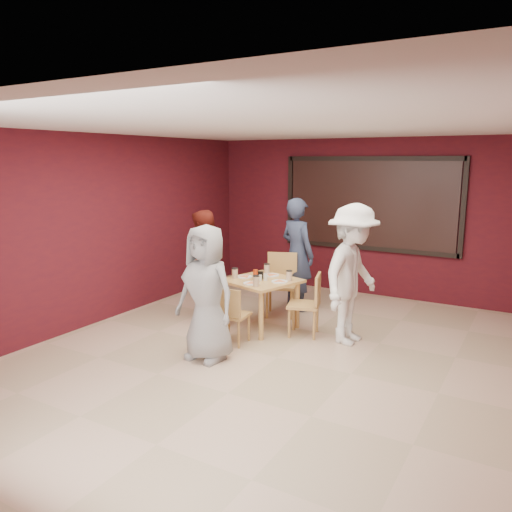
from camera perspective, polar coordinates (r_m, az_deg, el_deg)
The scene contains 11 objects.
floor at distance 6.34m, azimuth 2.45°, elevation -11.51°, with size 7.00×7.00×0.00m, color tan.
window_blinds at distance 9.09m, azimuth 12.80°, elevation 5.82°, with size 3.00×0.02×1.50m, color black.
dining_table at distance 7.21m, azimuth 0.65°, elevation -3.35°, with size 1.14×1.14×0.88m.
chair_front at distance 6.62m, azimuth -2.86°, elevation -6.46°, with size 0.41×0.41×0.78m.
chair_back at distance 7.89m, azimuth 2.91°, elevation -2.77°, with size 0.61×0.61×0.97m.
chair_left at distance 7.62m, azimuth -4.53°, elevation -3.93°, with size 0.44×0.44×0.83m.
chair_right at distance 6.97m, azimuth 6.09°, elevation -5.14°, with size 0.53×0.53×0.88m.
diner_front at distance 6.07m, azimuth -5.71°, elevation -4.23°, with size 0.82×0.53×1.67m, color gray.
diner_back at distance 8.10m, azimuth 4.74°, elevation 0.20°, with size 0.67×0.44×1.83m, color #2C354F.
diner_left at distance 7.75m, azimuth -6.14°, elevation -0.92°, with size 0.81×0.63×1.67m, color maroon.
diner_right at distance 6.69m, azimuth 10.97°, elevation -2.09°, with size 1.21×0.69×1.87m, color white.
Camera 1 is at (2.72, -5.19, 2.42)m, focal length 35.00 mm.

